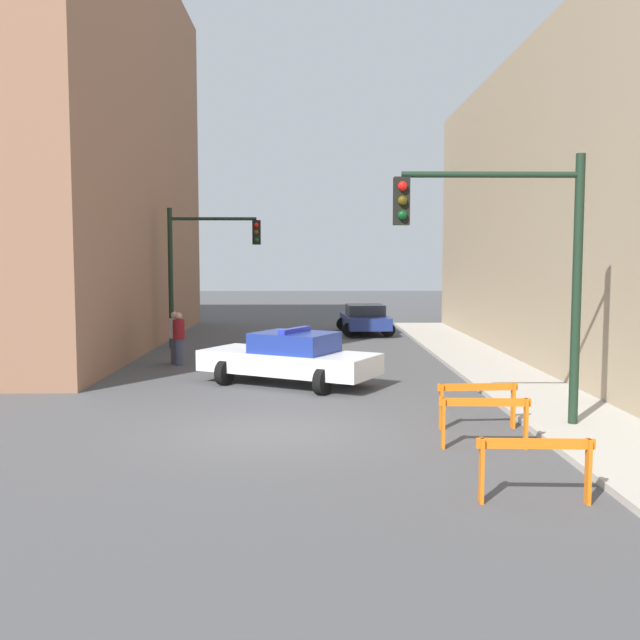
# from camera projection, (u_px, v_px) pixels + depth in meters

# --- Properties ---
(ground_plane) EXTENTS (120.00, 120.00, 0.00)m
(ground_plane) POSITION_uv_depth(u_px,v_px,m) (271.00, 432.00, 13.73)
(ground_plane) COLOR #4C4C4F
(sidewalk_right) EXTENTS (2.40, 44.00, 0.12)m
(sidewalk_right) POSITION_uv_depth(u_px,v_px,m) (590.00, 428.00, 13.82)
(sidewalk_right) COLOR #B2ADA3
(sidewalk_right) RESTS_ON ground_plane
(traffic_light_near) EXTENTS (3.64, 0.35, 5.20)m
(traffic_light_near) POSITION_uv_depth(u_px,v_px,m) (517.00, 248.00, 13.61)
(traffic_light_near) COLOR black
(traffic_light_near) RESTS_ON sidewalk_right
(traffic_light_far) EXTENTS (3.44, 0.35, 5.20)m
(traffic_light_far) POSITION_uv_depth(u_px,v_px,m) (200.00, 257.00, 26.41)
(traffic_light_far) COLOR black
(traffic_light_far) RESTS_ON ground_plane
(police_car) EXTENTS (5.01, 3.89, 1.52)m
(police_car) POSITION_uv_depth(u_px,v_px,m) (290.00, 358.00, 18.80)
(police_car) COLOR white
(police_car) RESTS_ON ground_plane
(parked_car_near) EXTENTS (2.43, 4.39, 1.31)m
(parked_car_near) POSITION_uv_depth(u_px,v_px,m) (365.00, 319.00, 31.62)
(parked_car_near) COLOR navy
(parked_car_near) RESTS_ON ground_plane
(pedestrian_crossing) EXTENTS (0.50, 0.50, 1.66)m
(pedestrian_crossing) POSITION_uv_depth(u_px,v_px,m) (179.00, 338.00, 22.24)
(pedestrian_crossing) COLOR #474C66
(pedestrian_crossing) RESTS_ON ground_plane
(pedestrian_corner) EXTENTS (0.49, 0.49, 1.66)m
(pedestrian_corner) POSITION_uv_depth(u_px,v_px,m) (175.00, 337.00, 22.58)
(pedestrian_corner) COLOR #474C66
(pedestrian_corner) RESTS_ON ground_plane
(barrier_front) EXTENTS (1.60, 0.24, 0.90)m
(barrier_front) POSITION_uv_depth(u_px,v_px,m) (535.00, 459.00, 9.67)
(barrier_front) COLOR orange
(barrier_front) RESTS_ON ground_plane
(barrier_mid) EXTENTS (1.60, 0.23, 0.90)m
(barrier_mid) POSITION_uv_depth(u_px,v_px,m) (485.00, 414.00, 12.46)
(barrier_mid) COLOR orange
(barrier_mid) RESTS_ON ground_plane
(barrier_back) EXTENTS (1.60, 0.25, 0.90)m
(barrier_back) POSITION_uv_depth(u_px,v_px,m) (477.00, 398.00, 13.94)
(barrier_back) COLOR orange
(barrier_back) RESTS_ON ground_plane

